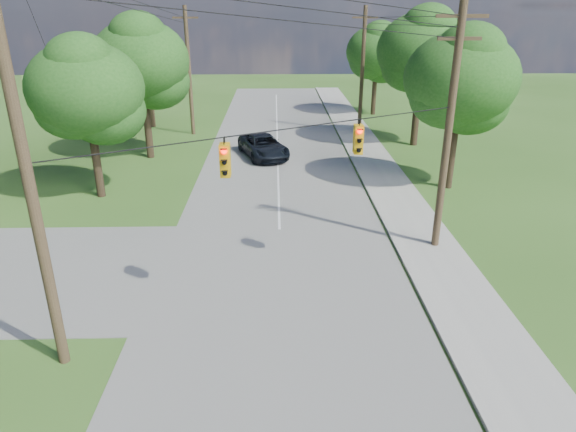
{
  "coord_description": "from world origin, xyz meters",
  "views": [
    {
      "loc": [
        1.84,
        -12.46,
        9.97
      ],
      "look_at": [
        2.28,
        5.0,
        2.78
      ],
      "focal_mm": 32.0,
      "sensor_mm": 36.0,
      "label": 1
    }
  ],
  "objects_px": {
    "pole_ne": "(449,125)",
    "car_main_north": "(263,146)",
    "pole_north_e": "(362,70)",
    "pole_north_w": "(189,71)",
    "pole_sw": "(25,163)"
  },
  "relations": [
    {
      "from": "pole_ne",
      "to": "car_main_north",
      "type": "xyz_separation_m",
      "value": [
        -7.9,
        14.81,
        -4.68
      ]
    },
    {
      "from": "pole_north_e",
      "to": "car_main_north",
      "type": "height_order",
      "value": "pole_north_e"
    },
    {
      "from": "pole_north_w",
      "to": "pole_north_e",
      "type": "bearing_deg",
      "value": 0.0
    },
    {
      "from": "pole_north_w",
      "to": "car_main_north",
      "type": "distance_m",
      "value": 10.32
    },
    {
      "from": "pole_sw",
      "to": "car_main_north",
      "type": "relative_size",
      "value": 2.19
    },
    {
      "from": "pole_north_w",
      "to": "car_main_north",
      "type": "relative_size",
      "value": 1.82
    },
    {
      "from": "pole_north_w",
      "to": "pole_ne",
      "type": "bearing_deg",
      "value": -57.71
    },
    {
      "from": "pole_sw",
      "to": "pole_north_e",
      "type": "height_order",
      "value": "pole_sw"
    },
    {
      "from": "pole_north_e",
      "to": "car_main_north",
      "type": "distance_m",
      "value": 11.53
    },
    {
      "from": "pole_sw",
      "to": "car_main_north",
      "type": "distance_m",
      "value": 23.73
    },
    {
      "from": "pole_sw",
      "to": "pole_north_w",
      "type": "height_order",
      "value": "pole_sw"
    },
    {
      "from": "pole_sw",
      "to": "pole_north_w",
      "type": "distance_m",
      "value": 29.62
    },
    {
      "from": "pole_north_e",
      "to": "pole_north_w",
      "type": "distance_m",
      "value": 13.9
    },
    {
      "from": "pole_north_e",
      "to": "pole_north_w",
      "type": "height_order",
      "value": "same"
    },
    {
      "from": "pole_ne",
      "to": "pole_north_e",
      "type": "distance_m",
      "value": 22.0
    }
  ]
}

